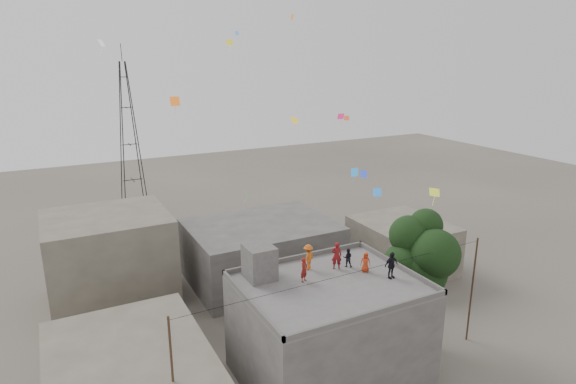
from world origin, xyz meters
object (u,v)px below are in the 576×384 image
person_red_adult (337,256)px  person_dark_adult (391,265)px  transmission_tower (129,137)px  stair_head_box (259,262)px  tree (422,257)px

person_red_adult → person_dark_adult: size_ratio=1.07×
transmission_tower → stair_head_box: bearing=-88.8°
transmission_tower → person_red_adult: (5.47, -38.39, -2.11)m
stair_head_box → tree: tree is taller
stair_head_box → person_dark_adult: stair_head_box is taller
stair_head_box → tree: bearing=-10.7°
stair_head_box → tree: (10.57, -2.00, -1.00)m
person_red_adult → person_dark_adult: 3.32m
tree → transmission_tower: bearing=106.1°
stair_head_box → person_red_adult: stair_head_box is taller
transmission_tower → person_red_adult: bearing=-81.9°
tree → person_red_adult: bearing=170.2°
person_red_adult → transmission_tower: bearing=-54.0°
transmission_tower → person_dark_adult: bearing=-79.5°
stair_head_box → person_dark_adult: size_ratio=1.24×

